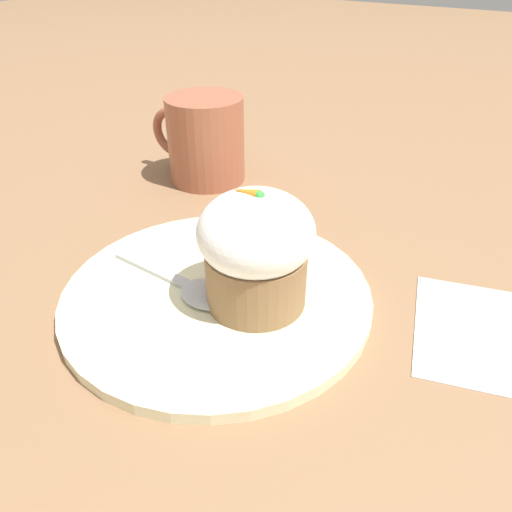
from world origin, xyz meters
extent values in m
plane|color=#846042|center=(0.00, 0.00, 0.00)|extent=(4.00, 4.00, 0.00)
cylinder|color=beige|center=(0.00, 0.00, 0.01)|extent=(0.26, 0.26, 0.01)
cylinder|color=olive|center=(-0.04, -0.01, 0.03)|extent=(0.08, 0.08, 0.05)
ellipsoid|color=white|center=(-0.04, -0.01, 0.07)|extent=(0.09, 0.09, 0.06)
cone|color=orange|center=(-0.03, -0.01, 0.10)|extent=(0.02, 0.01, 0.01)
sphere|color=green|center=(-0.04, -0.01, 0.10)|extent=(0.01, 0.01, 0.01)
cube|color=#B7B7BC|center=(0.06, 0.01, 0.01)|extent=(0.09, 0.02, 0.00)
ellipsoid|color=#B7B7BC|center=(0.00, 0.01, 0.01)|extent=(0.05, 0.04, 0.01)
cylinder|color=#9E563D|center=(0.15, -0.19, 0.05)|extent=(0.09, 0.09, 0.10)
torus|color=#9E563D|center=(0.20, -0.19, 0.05)|extent=(0.06, 0.01, 0.06)
camera|label=1|loc=(-0.20, 0.26, 0.26)|focal=35.00mm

